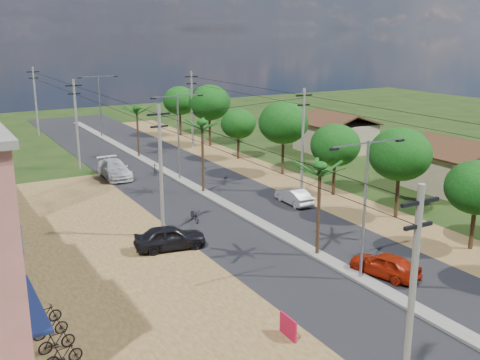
% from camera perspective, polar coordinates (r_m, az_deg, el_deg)
% --- Properties ---
extents(ground, '(160.00, 160.00, 0.00)m').
position_cam_1_polar(ground, '(32.92, 12.11, -9.89)').
color(ground, black).
rests_on(ground, ground).
extents(road, '(12.00, 110.00, 0.04)m').
position_cam_1_polar(road, '(44.32, -0.88, -2.92)').
color(road, black).
rests_on(road, ground).
extents(median, '(1.00, 90.00, 0.18)m').
position_cam_1_polar(median, '(46.83, -2.66, -1.85)').
color(median, '#605E56').
rests_on(median, ground).
extents(dirt_lot_west, '(18.00, 46.00, 0.04)m').
position_cam_1_polar(dirt_lot_west, '(33.30, -18.10, -9.99)').
color(dirt_lot_west, '#533E1C').
rests_on(dirt_lot_west, ground).
extents(dirt_shoulder_east, '(5.00, 90.00, 0.03)m').
position_cam_1_polar(dirt_shoulder_east, '(48.83, 7.88, -1.36)').
color(dirt_shoulder_east, '#533E1C').
rests_on(dirt_shoulder_east, ground).
extents(house_east_near, '(7.60, 7.50, 4.60)m').
position_cam_1_polar(house_east_near, '(52.71, 21.31, 1.64)').
color(house_east_near, gray).
rests_on(house_east_near, ground).
extents(house_east_far, '(7.60, 7.50, 4.60)m').
position_cam_1_polar(house_east_far, '(65.82, 9.69, 4.96)').
color(house_east_far, gray).
rests_on(house_east_far, ground).
extents(tree_east_b, '(4.00, 4.00, 5.83)m').
position_cam_1_polar(tree_east_b, '(38.14, 22.94, -0.72)').
color(tree_east_b, black).
rests_on(tree_east_b, ground).
extents(tree_east_c, '(4.60, 4.60, 6.83)m').
position_cam_1_polar(tree_east_c, '(42.66, 15.96, 2.52)').
color(tree_east_c, black).
rests_on(tree_east_c, ground).
extents(tree_east_d, '(4.20, 4.20, 6.13)m').
position_cam_1_polar(tree_east_d, '(47.59, 9.66, 3.50)').
color(tree_east_d, black).
rests_on(tree_east_d, ground).
extents(tree_east_e, '(4.80, 4.80, 7.14)m').
position_cam_1_polar(tree_east_e, '(53.86, 4.44, 5.82)').
color(tree_east_e, black).
rests_on(tree_east_e, ground).
extents(tree_east_f, '(3.80, 3.80, 5.52)m').
position_cam_1_polar(tree_east_f, '(60.54, -0.18, 5.74)').
color(tree_east_f, black).
rests_on(tree_east_f, ground).
extents(tree_east_g, '(5.00, 5.00, 7.38)m').
position_cam_1_polar(tree_east_g, '(67.61, -3.13, 7.86)').
color(tree_east_g, black).
rests_on(tree_east_g, ground).
extents(tree_east_h, '(4.40, 4.40, 6.52)m').
position_cam_1_polar(tree_east_h, '(74.73, -6.13, 8.02)').
color(tree_east_h, black).
rests_on(tree_east_h, ground).
extents(palm_median_near, '(2.00, 2.00, 6.15)m').
position_cam_1_polar(palm_median_near, '(33.97, 8.14, 1.00)').
color(palm_median_near, black).
rests_on(palm_median_near, ground).
extents(palm_median_mid, '(2.00, 2.00, 6.55)m').
position_cam_1_polar(palm_median_mid, '(47.24, -3.87, 5.53)').
color(palm_median_mid, black).
rests_on(palm_median_mid, ground).
extents(palm_median_far, '(2.00, 2.00, 5.85)m').
position_cam_1_polar(palm_median_far, '(61.95, -10.45, 6.99)').
color(palm_median_far, black).
rests_on(palm_median_far, ground).
extents(streetlight_near, '(5.10, 0.18, 8.00)m').
position_cam_1_polar(streetlight_near, '(31.23, 12.59, -1.90)').
color(streetlight_near, gray).
rests_on(streetlight_near, ground).
extents(streetlight_mid, '(5.10, 0.18, 8.00)m').
position_cam_1_polar(streetlight_mid, '(51.91, -6.29, 5.08)').
color(streetlight_mid, gray).
rests_on(streetlight_mid, ground).
extents(streetlight_far, '(5.10, 0.18, 8.00)m').
position_cam_1_polar(streetlight_far, '(75.25, -14.08, 7.82)').
color(streetlight_far, gray).
rests_on(streetlight_far, ground).
extents(utility_pole_w_a, '(1.60, 0.24, 9.00)m').
position_cam_1_polar(utility_pole_w_a, '(20.04, 16.99, -12.16)').
color(utility_pole_w_a, '#605E56').
rests_on(utility_pole_w_a, ground).
extents(utility_pole_w_b, '(1.60, 0.24, 9.00)m').
position_cam_1_polar(utility_pole_w_b, '(37.52, -8.04, 1.12)').
color(utility_pole_w_b, '#605E56').
rests_on(utility_pole_w_b, ground).
extents(utility_pole_w_c, '(1.60, 0.24, 9.00)m').
position_cam_1_polar(utility_pole_w_c, '(58.16, -16.28, 5.62)').
color(utility_pole_w_c, '#605E56').
rests_on(utility_pole_w_c, ground).
extents(utility_pole_w_d, '(1.60, 0.24, 9.00)m').
position_cam_1_polar(utility_pole_w_d, '(78.55, -20.05, 7.63)').
color(utility_pole_w_d, '#605E56').
rests_on(utility_pole_w_d, ground).
extents(utility_pole_e_b, '(1.60, 0.24, 9.00)m').
position_cam_1_polar(utility_pole_e_b, '(47.90, 6.40, 4.21)').
color(utility_pole_e_b, '#605E56').
rests_on(utility_pole_e_b, ground).
extents(utility_pole_e_c, '(1.60, 0.24, 9.00)m').
position_cam_1_polar(utility_pole_e_c, '(66.67, -4.90, 7.30)').
color(utility_pole_e_c, '#605E56').
rests_on(utility_pole_e_c, ground).
extents(car_red_near, '(2.74, 4.37, 1.39)m').
position_cam_1_polar(car_red_near, '(33.39, 14.49, -8.38)').
color(car_red_near, maroon).
rests_on(car_red_near, ground).
extents(car_silver_mid, '(1.51, 3.94, 1.28)m').
position_cam_1_polar(car_silver_mid, '(45.47, 5.49, -1.70)').
color(car_silver_mid, '#999BA1').
rests_on(car_silver_mid, ground).
extents(car_white_far, '(2.51, 5.73, 1.64)m').
position_cam_1_polar(car_white_far, '(54.61, -12.64, 1.05)').
color(car_white_far, silver).
rests_on(car_white_far, ground).
extents(car_parked_dark, '(4.80, 2.59, 1.55)m').
position_cam_1_polar(car_parked_dark, '(36.42, -7.13, -5.85)').
color(car_parked_dark, black).
rests_on(car_parked_dark, ground).
extents(moto_rider_east, '(1.12, 1.71, 0.85)m').
position_cam_1_polar(moto_rider_east, '(33.75, 15.50, -8.69)').
color(moto_rider_east, black).
rests_on(moto_rider_east, ground).
extents(moto_rider_west_a, '(0.91, 1.91, 0.97)m').
position_cam_1_polar(moto_rider_west_a, '(41.33, -4.63, -3.64)').
color(moto_rider_west_a, black).
rests_on(moto_rider_west_a, ground).
extents(moto_rider_west_b, '(1.10, 1.78, 1.04)m').
position_cam_1_polar(moto_rider_west_b, '(55.18, -8.65, 1.07)').
color(moto_rider_west_b, black).
rests_on(moto_rider_west_b, ground).
extents(roadside_sign, '(0.12, 1.29, 1.08)m').
position_cam_1_polar(roadside_sign, '(26.59, 4.91, -14.68)').
color(roadside_sign, '#A50F2F').
rests_on(roadside_sign, ground).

